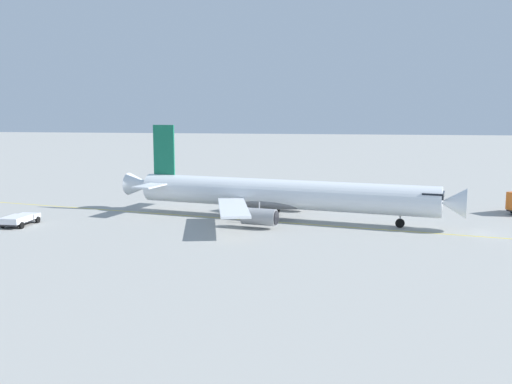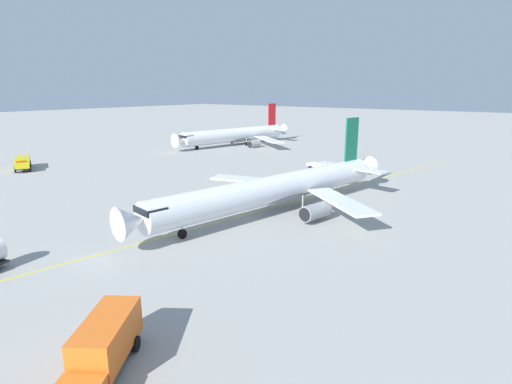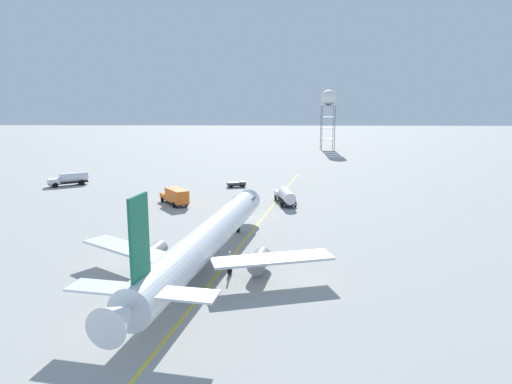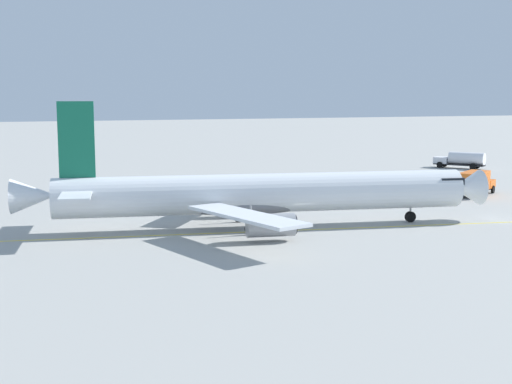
{
  "view_description": "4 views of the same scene",
  "coord_description": "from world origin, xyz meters",
  "px_view_note": "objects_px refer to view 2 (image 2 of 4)",
  "views": [
    {
      "loc": [
        6.19,
        -70.18,
        13.69
      ],
      "look_at": [
        -6.27,
        -1.61,
        3.92
      ],
      "focal_mm": 39.66,
      "sensor_mm": 36.0,
      "label": 1
    },
    {
      "loc": [
        41.03,
        31.29,
        16.46
      ],
      "look_at": [
        -2.17,
        -1.16,
        2.76
      ],
      "focal_mm": 28.58,
      "sensor_mm": 36.0,
      "label": 2
    },
    {
      "loc": [
        -56.42,
        -5.91,
        19.46
      ],
      "look_at": [
        18.25,
        -3.95,
        4.77
      ],
      "focal_mm": 33.25,
      "sensor_mm": 36.0,
      "label": 3
    },
    {
      "loc": [
        -28.18,
        -59.7,
        12.54
      ],
      "look_at": [
        -3.23,
        3.71,
        3.12
      ],
      "focal_mm": 48.93,
      "sensor_mm": 36.0,
      "label": 4
    }
  ],
  "objects_px": {
    "airliner_secondary": "(236,135)",
    "pushback_tug_truck": "(320,166)",
    "airliner_main": "(278,189)",
    "fire_tender_truck": "(23,162)",
    "catering_truck_truck": "(103,347)"
  },
  "relations": [
    {
      "from": "airliner_main",
      "to": "catering_truck_truck",
      "type": "distance_m",
      "value": 35.07
    },
    {
      "from": "fire_tender_truck",
      "to": "catering_truck_truck",
      "type": "distance_m",
      "value": 74.98
    },
    {
      "from": "airliner_main",
      "to": "fire_tender_truck",
      "type": "bearing_deg",
      "value": -72.94
    },
    {
      "from": "fire_tender_truck",
      "to": "pushback_tug_truck",
      "type": "relative_size",
      "value": 1.71
    },
    {
      "from": "airliner_main",
      "to": "pushback_tug_truck",
      "type": "bearing_deg",
      "value": -151.64
    },
    {
      "from": "fire_tender_truck",
      "to": "pushback_tug_truck",
      "type": "height_order",
      "value": "fire_tender_truck"
    },
    {
      "from": "airliner_main",
      "to": "catering_truck_truck",
      "type": "bearing_deg",
      "value": 27.22
    },
    {
      "from": "pushback_tug_truck",
      "to": "airliner_secondary",
      "type": "bearing_deg",
      "value": 152.07
    },
    {
      "from": "pushback_tug_truck",
      "to": "airliner_main",
      "type": "bearing_deg",
      "value": -73.68
    },
    {
      "from": "airliner_secondary",
      "to": "fire_tender_truck",
      "type": "distance_m",
      "value": 57.91
    },
    {
      "from": "fire_tender_truck",
      "to": "catering_truck_truck",
      "type": "bearing_deg",
      "value": 4.52
    },
    {
      "from": "airliner_main",
      "to": "airliner_secondary",
      "type": "xyz_separation_m",
      "value": [
        -49.89,
        -48.85,
        -0.32
      ]
    },
    {
      "from": "catering_truck_truck",
      "to": "airliner_secondary",
      "type": "bearing_deg",
      "value": -179.2
    },
    {
      "from": "airliner_secondary",
      "to": "pushback_tug_truck",
      "type": "xyz_separation_m",
      "value": [
        19.34,
        39.0,
        -2.04
      ]
    },
    {
      "from": "airliner_secondary",
      "to": "pushback_tug_truck",
      "type": "bearing_deg",
      "value": 73.5
    }
  ]
}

